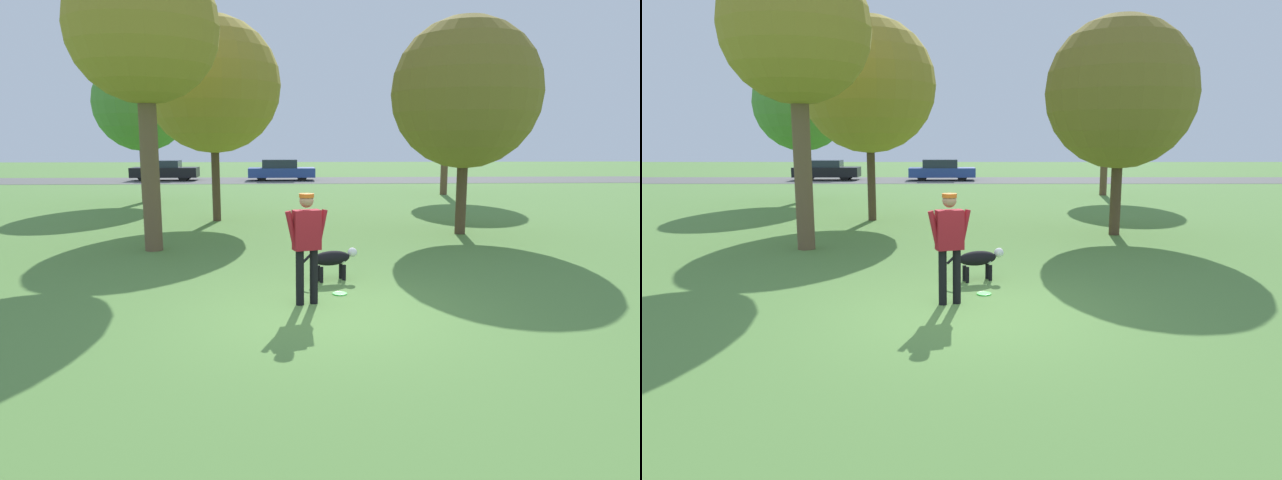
% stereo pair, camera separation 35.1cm
% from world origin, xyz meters
% --- Properties ---
extents(ground_plane, '(120.00, 120.00, 0.00)m').
position_xyz_m(ground_plane, '(0.00, 0.00, 0.00)').
color(ground_plane, '#56843D').
extents(far_road_strip, '(120.00, 6.00, 0.01)m').
position_xyz_m(far_road_strip, '(0.00, 28.65, 0.01)').
color(far_road_strip, '#5B5B59').
rests_on(far_road_strip, ground_plane).
extents(person, '(0.69, 0.34, 1.77)m').
position_xyz_m(person, '(-0.31, 0.44, 1.05)').
color(person, black).
rests_on(person, ground_plane).
extents(dog, '(1.10, 0.53, 0.59)m').
position_xyz_m(dog, '(0.21, 1.98, 0.41)').
color(dog, black).
rests_on(dog, ground_plane).
extents(frisbee, '(0.25, 0.25, 0.02)m').
position_xyz_m(frisbee, '(0.26, 1.01, 0.01)').
color(frisbee, '#33D838').
rests_on(frisbee, ground_plane).
extents(tree_near_right, '(4.01, 4.01, 5.81)m').
position_xyz_m(tree_near_right, '(4.09, 7.19, 3.80)').
color(tree_near_right, '#4C3826').
rests_on(tree_near_right, ground_plane).
extents(tree_far_right, '(3.91, 3.91, 7.56)m').
position_xyz_m(tree_far_right, '(6.57, 18.64, 5.58)').
color(tree_far_right, brown).
rests_on(tree_far_right, ground_plane).
extents(tree_near_left, '(3.41, 3.41, 6.77)m').
position_xyz_m(tree_near_left, '(-3.84, 5.09, 5.02)').
color(tree_near_left, brown).
rests_on(tree_near_left, ground_plane).
extents(tree_mid_center, '(4.22, 4.22, 6.39)m').
position_xyz_m(tree_mid_center, '(-3.03, 10.07, 4.27)').
color(tree_mid_center, '#4C3826').
rests_on(tree_mid_center, ground_plane).
extents(tree_far_left, '(3.93, 3.93, 6.05)m').
position_xyz_m(tree_far_left, '(-6.76, 15.87, 4.07)').
color(tree_far_left, '#4C3826').
rests_on(tree_far_left, ground_plane).
extents(parked_car_black, '(4.21, 1.86, 1.29)m').
position_xyz_m(parked_car_black, '(-8.90, 28.81, 0.65)').
color(parked_car_black, black).
rests_on(parked_car_black, ground_plane).
extents(parked_car_blue, '(4.31, 1.93, 1.34)m').
position_xyz_m(parked_car_blue, '(-1.44, 28.62, 0.66)').
color(parked_car_blue, '#284293').
rests_on(parked_car_blue, ground_plane).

